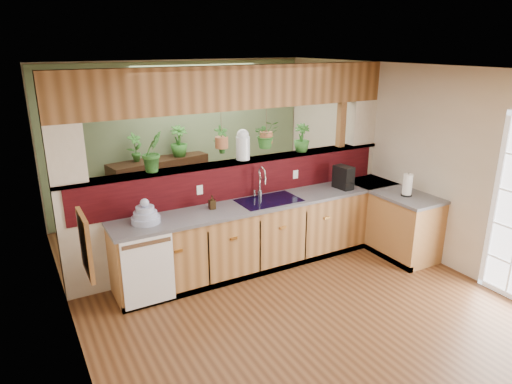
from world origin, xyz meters
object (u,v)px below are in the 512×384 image
dish_stack (145,215)px  glass_jar (243,144)px  coffee_maker (344,178)px  soap_dispenser (212,202)px  shelving_console (161,191)px  faucet (261,181)px  paper_towel (407,185)px

dish_stack → glass_jar: size_ratio=0.82×
dish_stack → coffee_maker: bearing=-1.8°
soap_dispenser → coffee_maker: size_ratio=0.54×
dish_stack → shelving_console: (0.88, 2.25, -0.49)m
glass_jar → shelving_console: glass_jar is taller
faucet → glass_jar: bearing=125.1°
faucet → dish_stack: size_ratio=1.28×
dish_stack → glass_jar: (1.45, 0.35, 0.60)m
faucet → shelving_console: 2.32m
coffee_maker → paper_towel: 0.86m
faucet → soap_dispenser: (-0.75, -0.09, -0.14)m
dish_stack → paper_towel: 3.43m
faucet → shelving_console: size_ratio=0.26×
faucet → paper_towel: 1.97m
faucet → paper_towel: bearing=-27.2°
dish_stack → soap_dispenser: bearing=3.2°
dish_stack → paper_towel: paper_towel is taller
faucet → coffee_maker: size_ratio=1.33×
coffee_maker → shelving_console: bearing=123.1°
soap_dispenser → glass_jar: bearing=27.2°
dish_stack → glass_jar: bearing=13.8°
soap_dispenser → shelving_console: bearing=89.3°
dish_stack → shelving_console: size_ratio=0.20×
coffee_maker → dish_stack: bearing=171.7°
coffee_maker → paper_towel: (0.53, -0.67, -0.00)m
dish_stack → coffee_maker: (2.81, -0.09, 0.06)m
soap_dispenser → coffee_maker: (1.96, -0.14, 0.06)m
dish_stack → soap_dispenser: dish_stack is taller
faucet → dish_stack: 1.61m
faucet → soap_dispenser: bearing=-173.1°
coffee_maker → glass_jar: size_ratio=0.79×
glass_jar → coffee_maker: bearing=-18.0°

